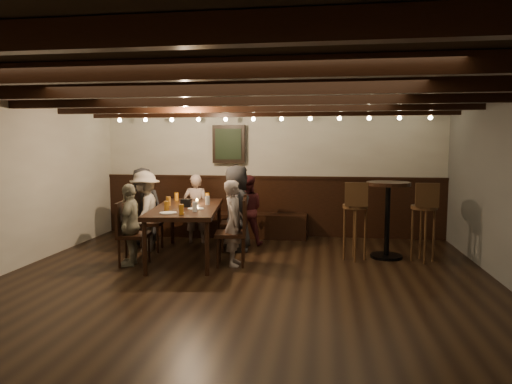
% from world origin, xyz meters
% --- Properties ---
extents(room, '(7.00, 7.00, 7.00)m').
position_xyz_m(room, '(-0.29, 2.21, 1.07)').
color(room, black).
rests_on(room, ground).
extents(dining_table, '(1.25, 2.23, 0.79)m').
position_xyz_m(dining_table, '(-1.08, 1.53, 0.73)').
color(dining_table, black).
rests_on(dining_table, floor).
extents(chair_left_near, '(0.50, 0.50, 0.97)m').
position_xyz_m(chair_left_near, '(-1.86, 1.87, 0.30)').
color(chair_left_near, black).
rests_on(chair_left_near, floor).
extents(chair_left_far, '(0.48, 0.48, 0.92)m').
position_xyz_m(chair_left_far, '(-1.73, 0.98, 0.28)').
color(chair_left_far, black).
rests_on(chair_left_far, floor).
extents(chair_right_near, '(0.49, 0.49, 0.95)m').
position_xyz_m(chair_right_near, '(-0.43, 2.08, 0.29)').
color(chair_right_near, black).
rests_on(chair_right_near, floor).
extents(chair_right_far, '(0.50, 0.50, 0.96)m').
position_xyz_m(chair_right_far, '(-0.30, 1.19, 0.29)').
color(chair_right_far, black).
rests_on(chair_right_far, floor).
extents(person_bench_left, '(0.71, 0.52, 1.35)m').
position_xyz_m(person_bench_left, '(-2.10, 2.29, 0.67)').
color(person_bench_left, '#252527').
rests_on(person_bench_left, floor).
extents(person_bench_centre, '(0.48, 0.35, 1.22)m').
position_xyz_m(person_bench_centre, '(-1.23, 2.57, 0.61)').
color(person_bench_centre, gray).
rests_on(person_bench_centre, floor).
extents(person_bench_right, '(0.65, 0.54, 1.22)m').
position_xyz_m(person_bench_right, '(-0.32, 2.55, 0.61)').
color(person_bench_right, '#531C1F').
rests_on(person_bench_right, floor).
extents(person_left_near, '(0.61, 0.91, 1.32)m').
position_xyz_m(person_left_near, '(-1.89, 1.87, 0.66)').
color(person_left_near, gray).
rests_on(person_left_near, floor).
extents(person_left_far, '(0.39, 0.73, 1.19)m').
position_xyz_m(person_left_far, '(-1.76, 0.98, 0.59)').
color(person_left_far, gray).
rests_on(person_left_far, floor).
extents(person_right_near, '(0.54, 0.75, 1.41)m').
position_xyz_m(person_right_near, '(-0.40, 2.09, 0.70)').
color(person_right_near, '#232325').
rests_on(person_right_near, floor).
extents(person_right_far, '(0.36, 0.49, 1.23)m').
position_xyz_m(person_right_far, '(-0.28, 1.20, 0.62)').
color(person_right_far, gray).
rests_on(person_right_far, floor).
extents(pint_a, '(0.07, 0.07, 0.14)m').
position_xyz_m(pint_a, '(-1.46, 2.19, 0.86)').
color(pint_a, '#BF7219').
rests_on(pint_a, dining_table).
extents(pint_b, '(0.07, 0.07, 0.14)m').
position_xyz_m(pint_b, '(-0.93, 2.21, 0.86)').
color(pint_b, '#BF7219').
rests_on(pint_b, dining_table).
extents(pint_c, '(0.07, 0.07, 0.14)m').
position_xyz_m(pint_c, '(-1.39, 1.59, 0.86)').
color(pint_c, '#BF7219').
rests_on(pint_c, dining_table).
extents(pint_d, '(0.07, 0.07, 0.14)m').
position_xyz_m(pint_d, '(-0.81, 1.77, 0.86)').
color(pint_d, silver).
rests_on(pint_d, dining_table).
extents(pint_e, '(0.07, 0.07, 0.14)m').
position_xyz_m(pint_e, '(-1.24, 1.06, 0.86)').
color(pint_e, '#BF7219').
rests_on(pint_e, dining_table).
extents(pint_f, '(0.07, 0.07, 0.14)m').
position_xyz_m(pint_f, '(-0.81, 1.02, 0.86)').
color(pint_f, silver).
rests_on(pint_f, dining_table).
extents(pint_g, '(0.07, 0.07, 0.14)m').
position_xyz_m(pint_g, '(-0.92, 0.75, 0.86)').
color(pint_g, '#BF7219').
rests_on(pint_g, dining_table).
extents(plate_near, '(0.24, 0.24, 0.01)m').
position_xyz_m(plate_near, '(-1.13, 0.82, 0.80)').
color(plate_near, white).
rests_on(plate_near, dining_table).
extents(plate_far, '(0.24, 0.24, 0.01)m').
position_xyz_m(plate_far, '(-0.86, 1.26, 0.80)').
color(plate_far, white).
rests_on(plate_far, dining_table).
extents(condiment_caddy, '(0.15, 0.10, 0.12)m').
position_xyz_m(condiment_caddy, '(-1.07, 1.48, 0.85)').
color(condiment_caddy, black).
rests_on(condiment_caddy, dining_table).
extents(candle, '(0.05, 0.05, 0.05)m').
position_xyz_m(candle, '(-1.01, 1.85, 0.82)').
color(candle, beige).
rests_on(candle, dining_table).
extents(high_top_table, '(0.66, 0.66, 1.18)m').
position_xyz_m(high_top_table, '(1.97, 1.95, 0.77)').
color(high_top_table, black).
rests_on(high_top_table, floor).
extents(bar_stool_left, '(0.38, 0.38, 1.19)m').
position_xyz_m(bar_stool_left, '(1.47, 1.75, 0.44)').
color(bar_stool_left, '#3D2313').
rests_on(bar_stool_left, floor).
extents(bar_stool_right, '(0.38, 0.38, 1.19)m').
position_xyz_m(bar_stool_right, '(2.47, 1.80, 0.44)').
color(bar_stool_right, '#3D2313').
rests_on(bar_stool_right, floor).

